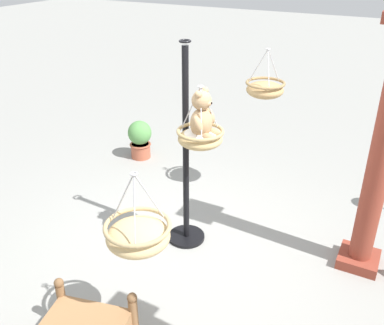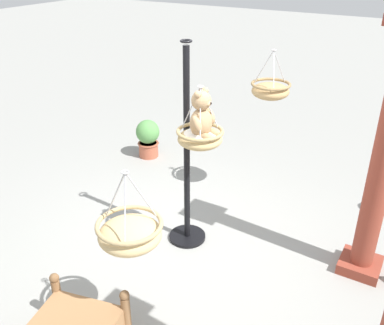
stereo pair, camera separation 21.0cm
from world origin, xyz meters
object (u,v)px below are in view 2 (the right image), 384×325
Objects in this scene: potted_plant_bushy_green at (148,137)px; hanging_basket_right_low at (130,233)px; teddy_bear at (202,117)px; display_pole_central at (187,186)px; hanging_basket_left_high at (270,90)px; hanging_basket_with_teddy at (200,137)px; greenhouse_pillar_right at (383,164)px.

hanging_basket_right_low is at bearing 34.34° from potted_plant_bushy_green.
display_pole_central is at bearing -118.71° from teddy_bear.
display_pole_central is 3.83× the size of hanging_basket_left_high.
display_pole_central is 1.64m from hanging_basket_left_high.
teddy_bear is at bearing 61.29° from display_pole_central.
potted_plant_bushy_green is (-3.10, -2.12, -0.82)m from hanging_basket_right_low.
teddy_bear is 0.79× the size of potted_plant_bushy_green.
teddy_bear is 0.75× the size of hanging_basket_right_low.
teddy_bear is at bearing 90.00° from hanging_basket_with_teddy.
hanging_basket_with_teddy is at bearing -6.27° from hanging_basket_left_high.
teddy_bear is at bearing -175.43° from hanging_basket_right_low.
teddy_bear reaches higher than hanging_basket_right_low.
teddy_bear is 1.44m from hanging_basket_right_low.
hanging_basket_with_teddy is 1.00× the size of potted_plant_bushy_green.
hanging_basket_with_teddy is 0.22m from teddy_bear.
hanging_basket_with_teddy reaches higher than hanging_basket_right_low.
display_pole_central is 0.88× the size of greenhouse_pillar_right.
display_pole_central is 2.40m from potted_plant_bushy_green.
hanging_basket_left_high is 0.92× the size of hanging_basket_right_low.
teddy_bear is 1.50m from hanging_basket_left_high.
potted_plant_bushy_green is at bearing -107.13° from greenhouse_pillar_right.
hanging_basket_with_teddy is at bearing 48.48° from potted_plant_bushy_green.
greenhouse_pillar_right reaches higher than potted_plant_bushy_green.
hanging_basket_left_high is (-1.49, 0.16, 0.12)m from hanging_basket_with_teddy.
hanging_basket_with_teddy is 0.24× the size of greenhouse_pillar_right.
greenhouse_pillar_right is 3.95m from potted_plant_bushy_green.
hanging_basket_with_teddy is 1.27× the size of teddy_bear.
display_pole_central is at bearing -75.94° from greenhouse_pillar_right.
hanging_basket_left_high is 0.96× the size of potted_plant_bushy_green.
hanging_basket_with_teddy is at bearing -90.00° from teddy_bear.
hanging_basket_right_low is at bearing 14.32° from display_pole_central.
greenhouse_pillar_right is at bearing 110.68° from hanging_basket_with_teddy.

